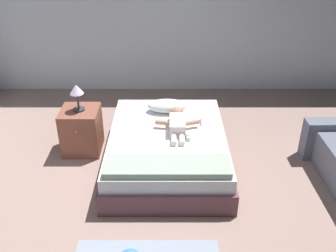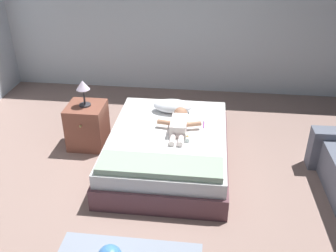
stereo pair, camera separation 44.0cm
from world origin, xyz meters
name	(u,v)px [view 1 (the left image)]	position (x,y,z in m)	size (l,w,h in m)	color
ground_plane	(171,204)	(0.00, 0.00, 0.00)	(8.00, 8.00, 0.00)	gray
wall_behind_bed	(170,13)	(0.00, 3.00, 1.28)	(8.00, 0.12, 2.56)	silver
bed	(168,149)	(-0.03, 0.75, 0.20)	(1.40, 1.89, 0.42)	brown
pillow	(168,106)	(-0.03, 1.31, 0.50)	(0.49, 0.27, 0.16)	white
baby	(178,122)	(0.09, 0.88, 0.49)	(0.53, 0.69, 0.17)	white
toothbrush	(201,122)	(0.38, 1.00, 0.43)	(0.01, 0.16, 0.02)	purple
nightstand	(82,130)	(-1.10, 1.05, 0.28)	(0.46, 0.49, 0.57)	brown
lamp	(77,92)	(-1.10, 1.05, 0.81)	(0.17, 0.17, 0.33)	#333338
blanket	(168,166)	(-0.03, 0.05, 0.45)	(1.26, 0.36, 0.07)	#96AE96
baby_bottle	(189,137)	(0.21, 0.62, 0.45)	(0.05, 0.11, 0.07)	white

